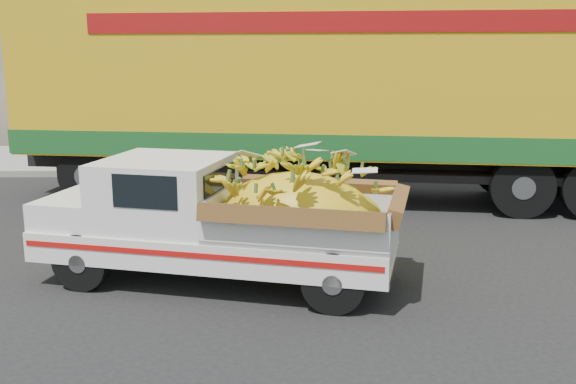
{
  "coord_description": "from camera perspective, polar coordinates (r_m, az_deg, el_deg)",
  "views": [
    {
      "loc": [
        1.44,
        -8.35,
        2.83
      ],
      "look_at": [
        1.53,
        -0.27,
        1.08
      ],
      "focal_mm": 40.0,
      "sensor_mm": 36.0,
      "label": 1
    }
  ],
  "objects": [
    {
      "name": "ground",
      "position": [
        8.94,
        -9.95,
        -6.44
      ],
      "size": [
        100.0,
        100.0,
        0.0
      ],
      "primitive_type": "plane",
      "color": "black",
      "rests_on": "ground"
    },
    {
      "name": "curb",
      "position": [
        15.2,
        -6.06,
        1.71
      ],
      "size": [
        60.0,
        0.25,
        0.15
      ],
      "primitive_type": "cube",
      "color": "gray",
      "rests_on": "ground"
    },
    {
      "name": "sidewalk",
      "position": [
        17.26,
        -5.42,
        2.97
      ],
      "size": [
        60.0,
        4.0,
        0.14
      ],
      "primitive_type": "cube",
      "color": "gray",
      "rests_on": "ground"
    },
    {
      "name": "building_left",
      "position": [
        24.75,
        -23.46,
        10.48
      ],
      "size": [
        18.0,
        6.0,
        5.0
      ],
      "primitive_type": "cube",
      "color": "gray",
      "rests_on": "ground"
    },
    {
      "name": "pickup_truck",
      "position": [
        7.94,
        -3.96,
        -2.38
      ],
      "size": [
        4.67,
        2.63,
        1.55
      ],
      "rotation": [
        0.0,
        0.0,
        -0.24
      ],
      "color": "black",
      "rests_on": "ground"
    },
    {
      "name": "semi_trailer",
      "position": [
        12.48,
        3.67,
        8.94
      ],
      "size": [
        12.06,
        4.19,
        3.8
      ],
      "rotation": [
        0.0,
        0.0,
        -0.14
      ],
      "color": "black",
      "rests_on": "ground"
    }
  ]
}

